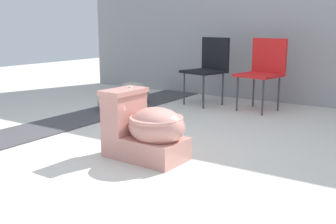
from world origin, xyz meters
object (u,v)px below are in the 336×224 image
at_px(folding_chair_left, 209,64).
at_px(folding_chair_middle, 264,67).
at_px(boulder_near, 109,102).
at_px(boulder_far, 133,93).
at_px(toilet, 146,130).

bearing_deg(folding_chair_left, folding_chair_middle, 108.15).
xyz_separation_m(boulder_near, boulder_far, (-0.08, 0.55, 0.03)).
bearing_deg(folding_chair_middle, folding_chair_left, -76.54).
distance_m(folding_chair_middle, boulder_near, 1.84).
relative_size(toilet, boulder_near, 2.20).
relative_size(folding_chair_left, folding_chair_middle, 1.00).
relative_size(folding_chair_middle, boulder_far, 1.95).
distance_m(toilet, boulder_near, 1.75).
bearing_deg(folding_chair_middle, boulder_far, -60.04).
bearing_deg(boulder_near, folding_chair_left, 53.99).
relative_size(folding_chair_left, boulder_near, 2.84).
xyz_separation_m(folding_chair_left, boulder_far, (-0.84, -0.49, -0.37)).
xyz_separation_m(folding_chair_left, boulder_near, (-0.75, -1.04, -0.40)).
distance_m(folding_chair_middle, boulder_far, 1.66).
bearing_deg(toilet, boulder_near, 142.80).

